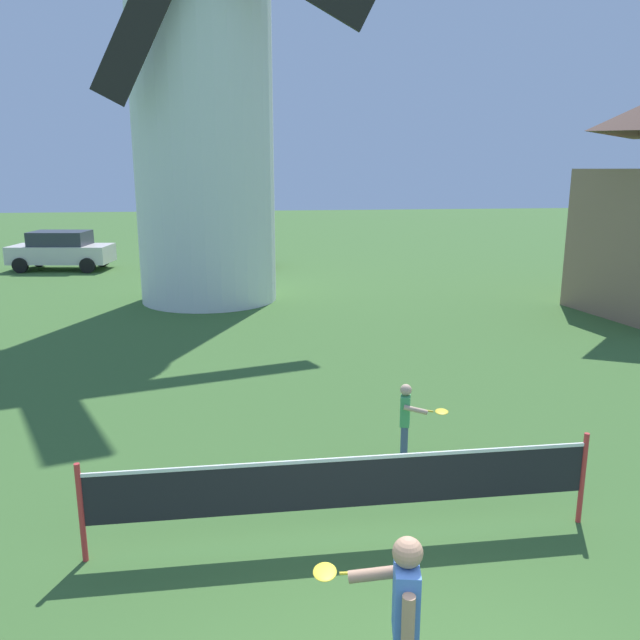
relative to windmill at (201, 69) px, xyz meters
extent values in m
cylinder|color=white|center=(0.00, 0.02, -1.32)|extent=(4.14, 4.14, 10.99)
cylinder|color=red|center=(-0.88, -13.68, -6.27)|extent=(0.06, 0.06, 1.10)
cylinder|color=red|center=(4.62, -13.68, -6.27)|extent=(0.06, 0.06, 1.10)
cube|color=black|center=(1.87, -13.68, -6.14)|extent=(5.46, 0.01, 0.55)
cube|color=white|center=(1.87, -13.68, -5.85)|extent=(5.46, 0.02, 0.04)
cube|color=#4C7AD1|center=(1.90, -15.98, -5.86)|extent=(0.24, 0.35, 0.59)
sphere|color=tan|center=(1.90, -15.98, -5.46)|extent=(0.22, 0.22, 0.22)
cylinder|color=tan|center=(1.86, -16.19, -5.88)|extent=(0.09, 0.09, 0.44)
cylinder|color=tan|center=(1.75, -15.76, -5.77)|extent=(0.46, 0.18, 0.17)
cylinder|color=yellow|center=(1.57, -15.73, -5.77)|extent=(0.22, 0.07, 0.04)
ellipsoid|color=yellow|center=(1.36, -15.68, -5.77)|extent=(0.22, 0.27, 0.03)
cylinder|color=slate|center=(3.09, -11.68, -6.57)|extent=(0.10, 0.10, 0.49)
cylinder|color=slate|center=(3.05, -11.81, -6.57)|extent=(0.10, 0.10, 0.49)
cube|color=#4CB266|center=(3.07, -11.74, -6.11)|extent=(0.20, 0.27, 0.44)
sphere|color=#DBB28E|center=(3.07, -11.74, -5.81)|extent=(0.16, 0.16, 0.16)
cylinder|color=#DBB28E|center=(3.12, -11.60, -6.13)|extent=(0.07, 0.07, 0.33)
cylinder|color=#DBB28E|center=(3.16, -11.92, -6.04)|extent=(0.34, 0.17, 0.13)
cylinder|color=yellow|center=(3.29, -11.96, -6.04)|extent=(0.22, 0.09, 0.04)
ellipsoid|color=yellow|center=(3.50, -12.03, -6.04)|extent=(0.25, 0.28, 0.03)
cube|color=silver|center=(-6.13, 6.96, -6.17)|extent=(4.11, 2.24, 0.70)
cube|color=#2D333D|center=(-6.13, 6.96, -5.54)|extent=(2.38, 1.79, 0.56)
cylinder|color=black|center=(-4.70, 7.61, -6.52)|extent=(0.62, 0.26, 0.60)
cylinder|color=black|center=(-4.94, 5.93, -6.52)|extent=(0.62, 0.26, 0.60)
cylinder|color=black|center=(-7.32, 7.99, -6.52)|extent=(0.62, 0.26, 0.60)
cylinder|color=black|center=(-7.57, 6.31, -6.52)|extent=(0.62, 0.26, 0.60)
cube|color=#1E232D|center=(0.26, 6.63, -6.17)|extent=(4.28, 1.73, 0.70)
cube|color=#2D333D|center=(0.26, 6.63, -5.54)|extent=(2.40, 1.51, 0.56)
cylinder|color=black|center=(1.71, 7.47, -6.52)|extent=(0.60, 0.18, 0.60)
cylinder|color=black|center=(1.70, 5.77, -6.52)|extent=(0.60, 0.18, 0.60)
cylinder|color=black|center=(-1.19, 7.49, -6.52)|extent=(0.60, 0.18, 0.60)
cylinder|color=black|center=(-1.20, 5.79, -6.52)|extent=(0.60, 0.18, 0.60)
camera|label=1|loc=(0.75, -19.82, -2.83)|focal=35.61mm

